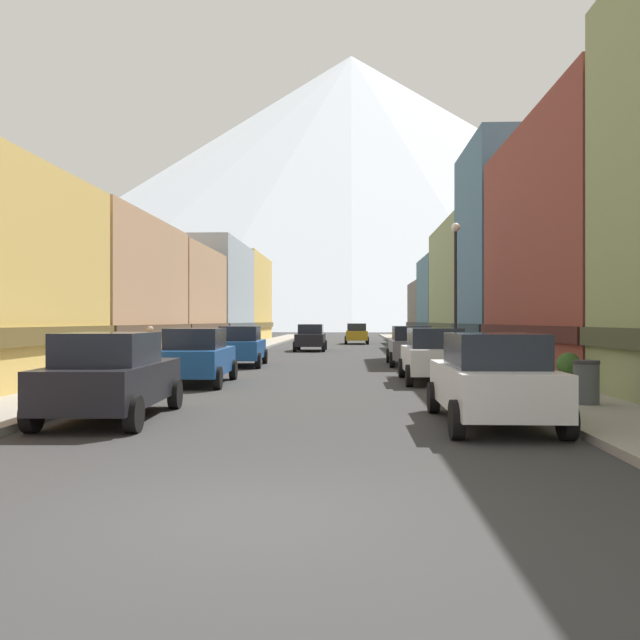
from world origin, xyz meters
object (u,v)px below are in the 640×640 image
car_left_2 (241,346)px  car_right_0 (492,379)px  car_left_1 (197,356)px  trash_bin_right (586,382)px  car_driving_1 (357,334)px  car_left_0 (111,376)px  potted_plant_0 (569,369)px  streetlamp_right (455,272)px  car_right_1 (434,355)px  car_driving_0 (311,337)px  pedestrian_0 (150,351)px  car_right_2 (411,345)px

car_left_2 → car_right_0: bearing=-65.2°
car_left_1 → trash_bin_right: size_ratio=4.56×
car_driving_1 → car_left_2: bearing=-100.7°
car_left_0 → car_driving_1: bearing=83.1°
car_left_0 → car_right_0: same height
potted_plant_0 → streetlamp_right: 9.71m
car_driving_1 → streetlamp_right: 31.05m
car_right_1 → trash_bin_right: 7.30m
car_driving_0 → potted_plant_0: size_ratio=4.38×
car_right_0 → potted_plant_0: size_ratio=4.39×
car_left_0 → potted_plant_0: size_ratio=4.45×
car_left_2 → car_right_1: 10.61m
pedestrian_0 → car_left_1: bearing=-51.9°
car_left_1 → car_driving_1: 37.53m
car_left_0 → car_right_1: bearing=48.8°
streetlamp_right → trash_bin_right: bearing=-85.3°
potted_plant_0 → trash_bin_right: bearing=-101.4°
car_driving_1 → car_right_1: bearing=-86.5°
car_left_2 → trash_bin_right: bearing=-54.5°
car_left_0 → car_driving_1: same height
car_left_0 → car_driving_0: size_ratio=1.02×
car_driving_0 → streetlamp_right: streetlamp_right is taller
car_driving_1 → car_right_2: bearing=-85.5°
car_driving_0 → pedestrian_0: bearing=-102.7°
car_left_0 → car_driving_1: 45.04m
car_left_0 → car_right_0: 7.61m
car_driving_1 → potted_plant_0: car_driving_1 is taller
car_left_1 → car_driving_0: size_ratio=1.01×
car_left_0 → car_right_2: same height
car_driving_0 → trash_bin_right: 30.51m
car_left_0 → car_left_1: 7.58m
trash_bin_right → streetlamp_right: bearing=94.7°
car_driving_1 → trash_bin_right: bearing=-83.7°
car_right_1 → car_left_0: bearing=-131.2°
car_right_2 → car_driving_0: (-5.40, 14.33, 0.00)m
car_right_2 → car_driving_1: bearing=94.5°
car_right_1 → streetlamp_right: bearing=73.9°
car_driving_1 → potted_plant_0: 40.02m
car_left_2 → car_driving_1: bearing=79.3°
car_driving_0 → streetlamp_right: bearing=-68.0°
car_left_2 → car_right_1: size_ratio=1.01×
car_left_0 → car_right_0: (7.60, -0.38, 0.00)m
car_right_0 → car_right_2: (-0.00, 17.33, 0.00)m
car_driving_0 → car_driving_1: 13.80m
car_left_2 → pedestrian_0: pedestrian_0 is taller
trash_bin_right → pedestrian_0: (-12.60, 8.87, 0.28)m
car_right_0 → streetlamp_right: streetlamp_right is taller
car_driving_0 → trash_bin_right: car_driving_0 is taller
car_right_2 → car_driving_1: 27.85m
car_right_1 → car_driving_0: (-5.40, 22.62, 0.00)m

